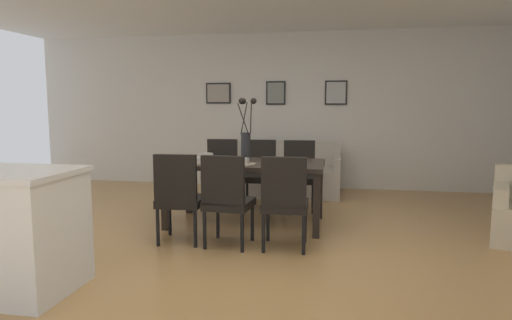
% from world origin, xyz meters
% --- Properties ---
extents(ground_plane, '(9.00, 9.00, 0.00)m').
position_xyz_m(ground_plane, '(0.00, 0.00, 0.00)').
color(ground_plane, tan).
extents(back_wall_panel, '(9.00, 0.10, 2.60)m').
position_xyz_m(back_wall_panel, '(0.00, 3.25, 1.30)').
color(back_wall_panel, silver).
rests_on(back_wall_panel, ground).
extents(dining_table, '(1.80, 0.94, 0.74)m').
position_xyz_m(dining_table, '(-0.20, 0.69, 0.66)').
color(dining_table, black).
rests_on(dining_table, ground).
extents(dining_chair_near_left, '(0.47, 0.47, 0.92)m').
position_xyz_m(dining_chair_near_left, '(-0.70, -0.16, 0.51)').
color(dining_chair_near_left, black).
rests_on(dining_chair_near_left, ground).
extents(dining_chair_near_right, '(0.47, 0.47, 0.92)m').
position_xyz_m(dining_chair_near_right, '(-0.73, 1.58, 0.51)').
color(dining_chair_near_right, black).
rests_on(dining_chair_near_right, ground).
extents(dining_chair_far_left, '(0.47, 0.47, 0.92)m').
position_xyz_m(dining_chair_far_left, '(-0.21, -0.19, 0.51)').
color(dining_chair_far_left, black).
rests_on(dining_chair_far_left, ground).
extents(dining_chair_far_right, '(0.46, 0.46, 0.92)m').
position_xyz_m(dining_chair_far_right, '(-0.19, 1.58, 0.51)').
color(dining_chair_far_right, black).
rests_on(dining_chair_far_right, ground).
extents(dining_chair_mid_left, '(0.46, 0.46, 0.92)m').
position_xyz_m(dining_chair_mid_left, '(0.36, -0.17, 0.51)').
color(dining_chair_mid_left, black).
rests_on(dining_chair_mid_left, ground).
extents(dining_chair_mid_right, '(0.47, 0.47, 0.92)m').
position_xyz_m(dining_chair_mid_right, '(0.35, 1.57, 0.51)').
color(dining_chair_mid_right, black).
rests_on(dining_chair_mid_right, ground).
extents(centerpiece_vase, '(0.21, 0.23, 0.73)m').
position_xyz_m(centerpiece_vase, '(-0.20, 0.69, 1.02)').
color(centerpiece_vase, '#232326').
rests_on(centerpiece_vase, dining_table).
extents(placemat_near_left, '(0.32, 0.32, 0.01)m').
position_xyz_m(placemat_near_left, '(-0.74, 0.48, 0.74)').
color(placemat_near_left, '#7F705B').
rests_on(placemat_near_left, dining_table).
extents(bowl_near_left, '(0.17, 0.17, 0.07)m').
position_xyz_m(bowl_near_left, '(-0.74, 0.48, 0.78)').
color(bowl_near_left, '#B2ADA3').
rests_on(bowl_near_left, dining_table).
extents(placemat_near_right, '(0.32, 0.32, 0.01)m').
position_xyz_m(placemat_near_right, '(-0.74, 0.90, 0.74)').
color(placemat_near_right, '#7F705B').
rests_on(placemat_near_right, dining_table).
extents(bowl_near_right, '(0.17, 0.17, 0.07)m').
position_xyz_m(bowl_near_right, '(-0.74, 0.90, 0.78)').
color(bowl_near_right, '#B2ADA3').
rests_on(bowl_near_right, dining_table).
extents(placemat_far_left, '(0.32, 0.32, 0.01)m').
position_xyz_m(placemat_far_left, '(-0.20, 0.48, 0.74)').
color(placemat_far_left, '#7F705B').
rests_on(placemat_far_left, dining_table).
extents(bowl_far_left, '(0.17, 0.17, 0.07)m').
position_xyz_m(bowl_far_left, '(-0.20, 0.48, 0.78)').
color(bowl_far_left, '#B2ADA3').
rests_on(bowl_far_left, dining_table).
extents(sofa, '(1.90, 0.84, 0.80)m').
position_xyz_m(sofa, '(-0.05, 2.58, 0.28)').
color(sofa, '#B2A899').
rests_on(sofa, ground).
extents(framed_picture_left, '(0.43, 0.03, 0.35)m').
position_xyz_m(framed_picture_left, '(-1.20, 3.18, 1.60)').
color(framed_picture_left, black).
extents(framed_picture_center, '(0.33, 0.03, 0.39)m').
position_xyz_m(framed_picture_center, '(-0.20, 3.18, 1.60)').
color(framed_picture_center, black).
extents(framed_picture_right, '(0.36, 0.03, 0.40)m').
position_xyz_m(framed_picture_right, '(0.80, 3.18, 1.60)').
color(framed_picture_right, black).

